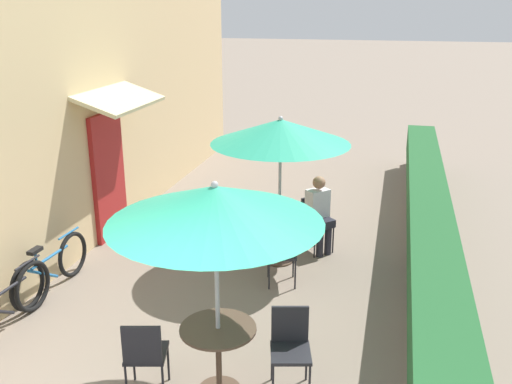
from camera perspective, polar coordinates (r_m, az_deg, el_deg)
name	(u,v)px	position (r m, az deg, el deg)	size (l,w,h in m)	color
cafe_facade_wall	(109,108)	(9.98, -14.52, 8.10)	(0.98, 11.88, 4.20)	#D6B784
planter_hedge	(427,222)	(9.27, 16.71, -2.85)	(0.60, 10.88, 1.01)	gray
patio_table_near	(218,346)	(5.88, -3.78, -15.10)	(0.76, 0.76, 0.74)	brown
patio_umbrella_near	(215,205)	(5.21, -4.12, -1.27)	(2.02, 2.02, 2.25)	#B7B7BC
cafe_chair_near_left	(290,343)	(5.95, 3.45, -14.83)	(0.49, 0.49, 0.87)	#232328
cafe_chair_near_right	(145,352)	(5.92, -11.07, -15.42)	(0.49, 0.49, 0.87)	#232328
patio_table_mid	(279,229)	(8.62, 2.33, -3.70)	(0.76, 0.76, 0.74)	brown
patio_umbrella_mid	(281,132)	(8.18, 2.47, 6.05)	(2.02, 2.02, 2.25)	#B7B7BC
cafe_chair_mid_left	(287,249)	(7.97, 3.14, -5.75)	(0.49, 0.49, 0.87)	#232328
cafe_chair_mid_right	(315,219)	(9.07, 5.90, -2.75)	(0.57, 0.57, 0.87)	#232328
seated_patron_mid_right	(319,211)	(8.93, 6.36, -1.95)	(0.51, 0.51, 1.25)	#23232D
cafe_chair_mid_back	(236,223)	(8.89, -2.04, -3.10)	(0.49, 0.49, 0.87)	#232328
coffee_cup_mid	(290,213)	(8.54, 3.46, -2.11)	(0.07, 0.07, 0.09)	#232328
bicycle_leaning	(5,304)	(7.56, -23.77, -10.25)	(0.13, 1.67, 0.76)	black
bicycle_second	(51,268)	(8.30, -19.82, -7.19)	(0.14, 1.66, 0.75)	black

